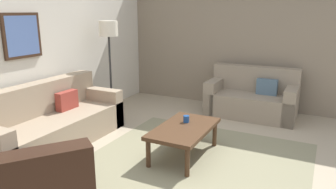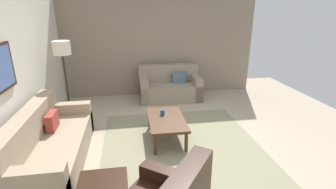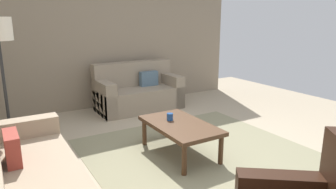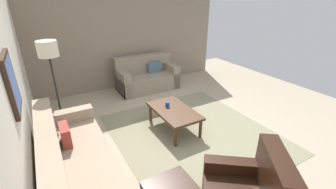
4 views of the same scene
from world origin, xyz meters
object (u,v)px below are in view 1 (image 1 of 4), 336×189
at_px(couch_main, 49,124).
at_px(couch_loveseat, 252,99).
at_px(lamp_standing, 109,39).
at_px(ottoman, 32,180).
at_px(coffee_table, 184,130).
at_px(framed_artwork, 22,36).
at_px(cup, 186,119).

relative_size(couch_main, couch_loveseat, 1.41).
relative_size(couch_loveseat, lamp_standing, 0.92).
bearing_deg(lamp_standing, couch_main, 178.06).
relative_size(ottoman, coffee_table, 0.51).
bearing_deg(framed_artwork, couch_loveseat, -45.82).
bearing_deg(framed_artwork, ottoman, -130.96).
xyz_separation_m(ottoman, cup, (1.77, -0.94, 0.26)).
bearing_deg(cup, couch_loveseat, -13.13).
xyz_separation_m(ottoman, framed_artwork, (1.13, 1.30, 1.34)).
relative_size(couch_main, coffee_table, 2.02).
bearing_deg(coffee_table, cup, 14.85).
relative_size(couch_loveseat, framed_artwork, 2.50).
height_order(couch_loveseat, ottoman, couch_loveseat).
height_order(ottoman, coffee_table, coffee_table).
xyz_separation_m(ottoman, lamp_standing, (2.52, 0.86, 1.21)).
xyz_separation_m(couch_loveseat, lamp_standing, (-1.24, 2.27, 1.11)).
distance_m(couch_main, couch_loveseat, 3.53).
bearing_deg(coffee_table, ottoman, 148.35).
bearing_deg(coffee_table, couch_loveseat, -10.96).
bearing_deg(ottoman, framed_artwork, 49.04).
xyz_separation_m(couch_main, cup, (0.68, -1.85, 0.16)).
relative_size(ottoman, framed_artwork, 0.89).
relative_size(ottoman, lamp_standing, 0.33).
distance_m(coffee_table, framed_artwork, 2.62).
relative_size(couch_main, cup, 24.06).
bearing_deg(couch_main, coffee_table, -74.95).
bearing_deg(coffee_table, lamp_standing, 63.49).
bearing_deg(cup, couch_main, 110.21).
bearing_deg(couch_main, lamp_standing, -1.94).
xyz_separation_m(coffee_table, cup, (0.17, 0.05, 0.10)).
relative_size(lamp_standing, framed_artwork, 2.72).
height_order(couch_main, lamp_standing, lamp_standing).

